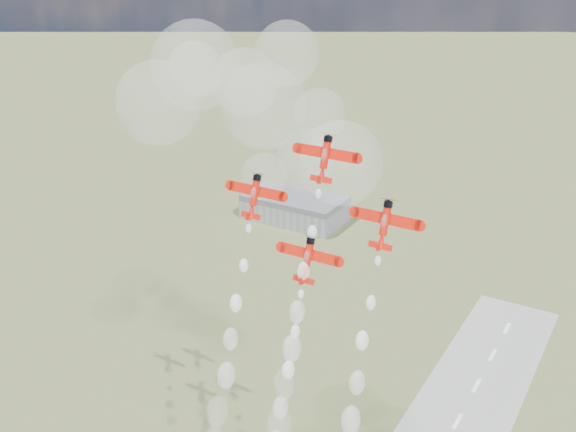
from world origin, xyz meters
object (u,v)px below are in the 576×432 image
at_px(plane_lead, 325,158).
at_px(plane_right, 385,223).
at_px(plane_left, 254,195).
at_px(hangar, 295,207).
at_px(plane_slot, 308,259).

relative_size(plane_lead, plane_right, 1.00).
xyz_separation_m(plane_lead, plane_right, (13.43, -3.04, -8.89)).
distance_m(plane_left, plane_right, 26.85).
bearing_deg(plane_lead, hangar, 121.31).
bearing_deg(plane_right, plane_lead, 167.24).
bearing_deg(hangar, plane_slot, -59.56).
height_order(hangar, plane_left, plane_left).
relative_size(plane_left, plane_slot, 1.00).
distance_m(plane_lead, plane_slot, 18.80).
bearing_deg(plane_lead, plane_slot, -90.00).
bearing_deg(plane_left, plane_slot, -12.76).
distance_m(plane_left, plane_slot, 16.39).
height_order(plane_left, plane_slot, plane_left).
bearing_deg(plane_left, plane_right, 0.00).
height_order(hangar, plane_lead, plane_lead).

